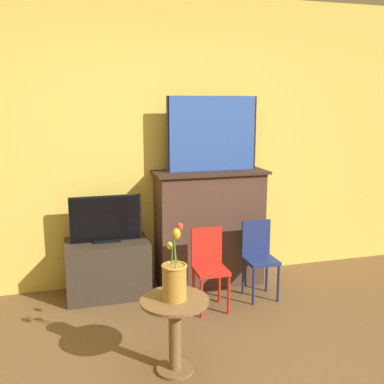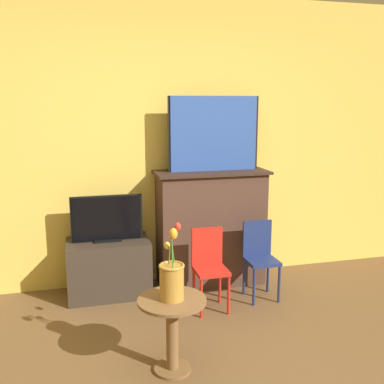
{
  "view_description": "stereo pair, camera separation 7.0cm",
  "coord_description": "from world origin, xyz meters",
  "px_view_note": "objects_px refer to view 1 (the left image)",
  "views": [
    {
      "loc": [
        -0.88,
        -2.05,
        1.74
      ],
      "look_at": [
        0.07,
        1.32,
        1.03
      ],
      "focal_mm": 42.0,
      "sensor_mm": 36.0,
      "label": 1
    },
    {
      "loc": [
        -0.81,
        -2.07,
        1.74
      ],
      "look_at": [
        0.07,
        1.32,
        1.03
      ],
      "focal_mm": 42.0,
      "sensor_mm": 36.0,
      "label": 2
    }
  ],
  "objects_px": {
    "tv_monitor": "(106,220)",
    "vase_tulips": "(174,278)",
    "chair_blue": "(259,254)",
    "painting": "(213,134)",
    "chair_red": "(209,263)"
  },
  "relations": [
    {
      "from": "tv_monitor",
      "to": "chair_blue",
      "type": "bearing_deg",
      "value": -16.56
    },
    {
      "from": "painting",
      "to": "vase_tulips",
      "type": "bearing_deg",
      "value": -117.12
    },
    {
      "from": "painting",
      "to": "chair_blue",
      "type": "distance_m",
      "value": 1.18
    },
    {
      "from": "tv_monitor",
      "to": "vase_tulips",
      "type": "distance_m",
      "value": 1.36
    },
    {
      "from": "painting",
      "to": "tv_monitor",
      "type": "distance_m",
      "value": 1.25
    },
    {
      "from": "tv_monitor",
      "to": "painting",
      "type": "bearing_deg",
      "value": 2.47
    },
    {
      "from": "vase_tulips",
      "to": "chair_red",
      "type": "bearing_deg",
      "value": 58.88
    },
    {
      "from": "chair_blue",
      "to": "vase_tulips",
      "type": "distance_m",
      "value": 1.39
    },
    {
      "from": "vase_tulips",
      "to": "chair_blue",
      "type": "bearing_deg",
      "value": 42.89
    },
    {
      "from": "tv_monitor",
      "to": "chair_blue",
      "type": "distance_m",
      "value": 1.4
    },
    {
      "from": "tv_monitor",
      "to": "chair_red",
      "type": "xyz_separation_m",
      "value": [
        0.81,
        -0.49,
        -0.31
      ]
    },
    {
      "from": "vase_tulips",
      "to": "tv_monitor",
      "type": "bearing_deg",
      "value": 103.09
    },
    {
      "from": "painting",
      "to": "tv_monitor",
      "type": "bearing_deg",
      "value": -177.53
    },
    {
      "from": "chair_blue",
      "to": "vase_tulips",
      "type": "height_order",
      "value": "vase_tulips"
    },
    {
      "from": "chair_red",
      "to": "vase_tulips",
      "type": "bearing_deg",
      "value": -121.12
    }
  ]
}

